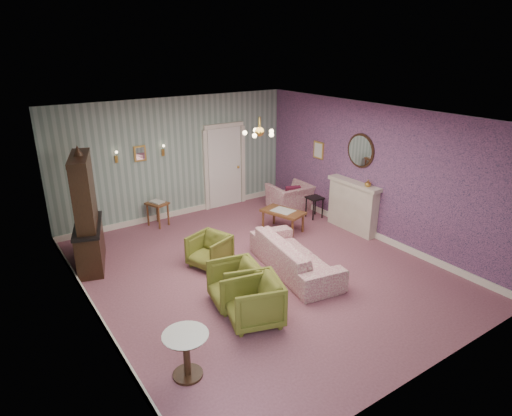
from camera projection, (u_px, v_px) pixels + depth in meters
floor at (259, 270)px, 8.41m from camera, size 7.00×7.00×0.00m
ceiling at (260, 117)px, 7.38m from camera, size 7.00×7.00×0.00m
wall_back at (177, 158)px, 10.60m from camera, size 6.00×0.00×6.00m
wall_front at (428, 280)px, 5.19m from camera, size 6.00×0.00×6.00m
wall_left at (87, 238)px, 6.31m from camera, size 0.00×7.00×7.00m
wall_right at (374, 172)px, 9.47m from camera, size 0.00×7.00×7.00m
wall_right_floral at (374, 172)px, 9.46m from camera, size 0.00×7.00×7.00m
door at (225, 166)px, 11.38m from camera, size 1.12×0.12×2.16m
olive_chair_a at (254, 299)px, 6.73m from camera, size 0.94×0.98×0.81m
olive_chair_b at (235, 282)px, 7.21m from camera, size 0.85×0.89×0.78m
olive_chair_c at (209, 249)px, 8.46m from camera, size 0.83×0.86×0.70m
sofa_chintz at (295, 250)px, 8.24m from camera, size 1.01×2.30×0.87m
wingback_chair at (290, 193)px, 11.33m from camera, size 1.06×0.72×0.89m
dresser at (85, 209)px, 8.22m from camera, size 0.88×1.47×2.31m
fireplace at (353, 206)px, 10.02m from camera, size 0.30×1.40×1.16m
mantel_vase at (368, 183)px, 9.46m from camera, size 0.15×0.15×0.15m
oval_mirror at (360, 151)px, 9.62m from camera, size 0.04×0.76×0.84m
framed_print at (319, 150)px, 10.76m from camera, size 0.04×0.34×0.42m
coffee_table at (283, 221)px, 10.09m from camera, size 0.80×1.08×0.49m
side_table_black at (314, 207)px, 10.83m from camera, size 0.38×0.38×0.53m
pedestal_table at (187, 355)px, 5.64m from camera, size 0.62×0.62×0.65m
nesting_table at (158, 213)px, 10.35m from camera, size 0.52×0.58×0.62m
gilt_mirror_back at (140, 154)px, 10.01m from camera, size 0.28×0.06×0.36m
sconce_left at (116, 157)px, 9.70m from camera, size 0.16×0.12×0.30m
sconce_right at (163, 151)px, 10.28m from camera, size 0.16×0.12×0.30m
chandelier at (260, 133)px, 7.48m from camera, size 0.56×0.56×0.36m
burgundy_cushion at (293, 193)px, 11.18m from camera, size 0.41×0.28×0.39m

